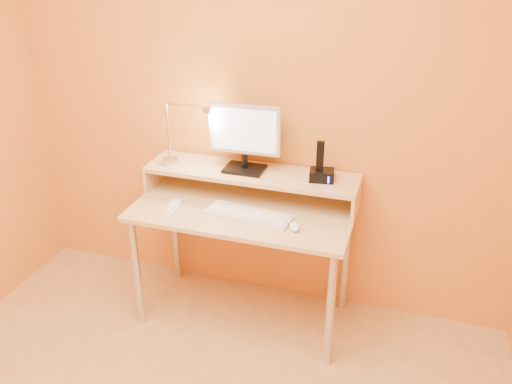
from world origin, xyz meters
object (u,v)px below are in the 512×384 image
(keyboard, at_px, (248,215))
(lamp_base, at_px, (170,161))
(monitor_panel, at_px, (245,129))
(remote_control, at_px, (173,208))
(phone_dock, at_px, (322,175))
(mouse, at_px, (295,226))

(keyboard, bearing_deg, lamp_base, 166.02)
(monitor_panel, relative_size, remote_control, 1.98)
(phone_dock, xyz_separation_m, mouse, (-0.07, -0.28, -0.17))
(mouse, bearing_deg, lamp_base, 144.10)
(phone_dock, bearing_deg, mouse, -113.52)
(phone_dock, bearing_deg, keyboard, -154.19)
(lamp_base, xyz_separation_m, phone_dock, (0.88, 0.03, 0.02))
(lamp_base, distance_m, keyboard, 0.60)
(keyboard, bearing_deg, phone_dock, 41.34)
(phone_dock, bearing_deg, remote_control, -168.84)
(keyboard, relative_size, mouse, 4.91)
(monitor_panel, height_order, lamp_base, monitor_panel)
(keyboard, xyz_separation_m, remote_control, (-0.42, -0.04, -0.00))
(monitor_panel, bearing_deg, mouse, -40.35)
(lamp_base, relative_size, keyboard, 0.22)
(phone_dock, height_order, mouse, phone_dock)
(monitor_panel, bearing_deg, keyboard, -69.38)
(keyboard, bearing_deg, remote_control, -167.56)
(keyboard, height_order, remote_control, keyboard)
(keyboard, distance_m, mouse, 0.27)
(lamp_base, relative_size, remote_control, 0.50)
(monitor_panel, bearing_deg, lamp_base, -176.31)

